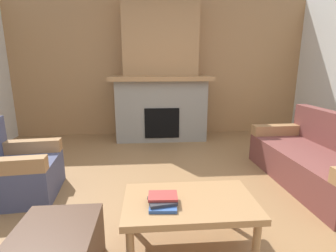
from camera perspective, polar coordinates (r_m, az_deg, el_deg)
name	(u,v)px	position (r m, az deg, el deg)	size (l,w,h in m)	color
ground	(174,207)	(2.73, 1.40, -17.87)	(9.00, 9.00, 0.00)	olive
wall_back_wood_panel	(160,69)	(5.33, -1.89, 12.73)	(6.00, 0.12, 2.70)	#A87A4C
fireplace	(161,79)	(4.96, -1.67, 10.52)	(1.90, 0.82, 2.70)	gray
couch	(319,161)	(3.61, 30.91, -6.87)	(0.89, 1.82, 0.85)	brown
armchair	(15,171)	(3.28, -31.27, -8.68)	(0.83, 0.83, 0.85)	#474C6B
coffee_table	(189,206)	(2.04, 4.87, -17.54)	(1.00, 0.60, 0.43)	#A87A4C
ottoman	(59,252)	(2.04, -23.45, -24.58)	(0.52, 0.52, 0.40)	#4C3323
book_stack_near_edge	(163,201)	(1.92, -1.18, -16.57)	(0.23, 0.23, 0.07)	#335699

